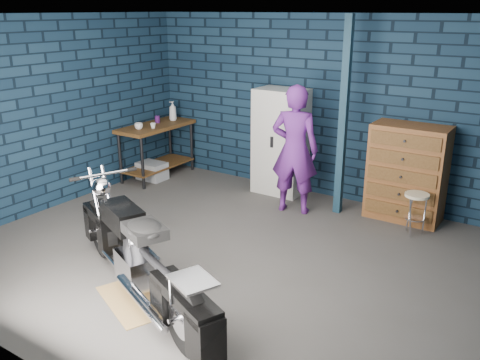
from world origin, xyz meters
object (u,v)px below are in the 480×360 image
(locker, at_px, (280,142))
(storage_bin, at_px, (152,171))
(person, at_px, (295,150))
(shop_stool, at_px, (415,214))
(tool_chest, at_px, (407,173))
(workbench, at_px, (157,151))
(motorcycle, at_px, (138,249))

(locker, bearing_deg, storage_bin, -162.69)
(person, height_order, shop_stool, person)
(tool_chest, bearing_deg, locker, 180.00)
(workbench, xyz_separation_m, locker, (2.12, 0.48, 0.36))
(storage_bin, relative_size, shop_stool, 0.85)
(shop_stool, bearing_deg, motorcycle, -121.02)
(motorcycle, distance_m, locker, 3.53)
(workbench, bearing_deg, tool_chest, 6.72)
(person, height_order, tool_chest, person)
(locker, distance_m, tool_chest, 1.96)
(motorcycle, distance_m, storage_bin, 3.80)
(locker, height_order, tool_chest, locker)
(person, relative_size, storage_bin, 3.84)
(workbench, height_order, locker, locker)
(person, bearing_deg, locker, -60.94)
(tool_chest, bearing_deg, storage_bin, -170.81)
(tool_chest, bearing_deg, shop_stool, -58.82)
(workbench, relative_size, storage_bin, 2.98)
(tool_chest, relative_size, shop_stool, 2.38)
(storage_bin, distance_m, locker, 2.30)
(motorcycle, distance_m, person, 2.94)
(person, distance_m, storage_bin, 2.76)
(motorcycle, xyz_separation_m, shop_stool, (1.83, 3.05, -0.27))
(storage_bin, bearing_deg, workbench, 96.51)
(locker, xyz_separation_m, tool_chest, (1.95, 0.00, -0.16))
(person, relative_size, tool_chest, 1.38)
(tool_chest, bearing_deg, workbench, -173.28)
(person, relative_size, locker, 1.11)
(motorcycle, bearing_deg, shop_stool, 82.56)
(motorcycle, xyz_separation_m, storage_bin, (-2.49, 2.84, -0.40))
(person, bearing_deg, storage_bin, -12.65)
(motorcycle, xyz_separation_m, person, (0.16, 2.91, 0.36))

